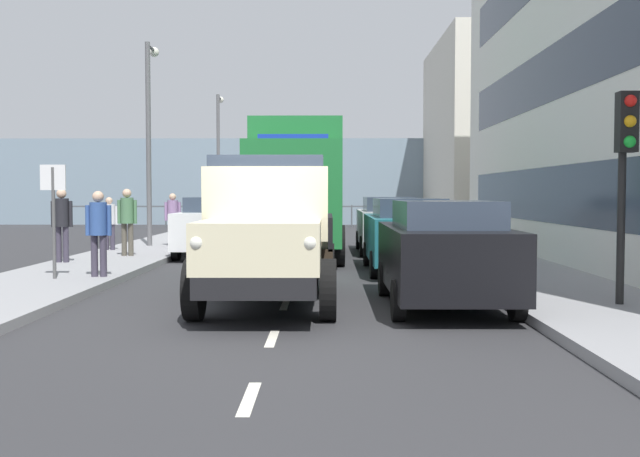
{
  "coord_description": "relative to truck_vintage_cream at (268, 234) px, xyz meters",
  "views": [
    {
      "loc": [
        -0.7,
        10.9,
        1.84
      ],
      "look_at": [
        -0.51,
        -8.3,
        0.92
      ],
      "focal_mm": 41.57,
      "sensor_mm": 36.0,
      "label": 1
    }
  ],
  "objects": [
    {
      "name": "traffic_light_near",
      "position": [
        -5.42,
        0.74,
        1.29
      ],
      "size": [
        0.28,
        0.41,
        3.2
      ],
      "color": "black",
      "rests_on": "sidewalk_left"
    },
    {
      "name": "pedestrian_strolling",
      "position": [
        5.52,
        -6.05,
        0.04
      ],
      "size": [
        0.53,
        0.34,
        1.8
      ],
      "color": "#383342",
      "rests_on": "sidewalk_right"
    },
    {
      "name": "pedestrian_couple_a",
      "position": [
        4.0,
        -11.74,
        -0.04
      ],
      "size": [
        0.53,
        0.34,
        1.68
      ],
      "color": "#383342",
      "rests_on": "sidewalk_right"
    },
    {
      "name": "sidewalk_right",
      "position": [
        4.62,
        -7.77,
        -1.1
      ],
      "size": [
        2.72,
        41.19,
        0.15
      ],
      "primitive_type": "cube",
      "color": "gray",
      "rests_on": "ground_plane"
    },
    {
      "name": "pedestrian_by_lamp",
      "position": [
        4.43,
        -7.93,
        0.04
      ],
      "size": [
        0.53,
        0.34,
        1.81
      ],
      "color": "#4C473D",
      "rests_on": "sidewalk_right"
    },
    {
      "name": "car_teal_kerbside_1",
      "position": [
        -2.83,
        -5.36,
        -0.28
      ],
      "size": [
        1.91,
        4.54,
        1.72
      ],
      "color": "#1E6670",
      "rests_on": "ground_plane"
    },
    {
      "name": "building_far_block",
      "position": [
        -10.4,
        -25.86,
        3.55
      ],
      "size": [
        7.8,
        10.64,
        9.45
      ],
      "color": "beige",
      "rests_on": "ground_plane"
    },
    {
      "name": "car_white_oppositeside_0",
      "position": [
        2.31,
        -9.44,
        -0.28
      ],
      "size": [
        1.87,
        4.28,
        1.72
      ],
      "color": "white",
      "rests_on": "ground_plane"
    },
    {
      "name": "lorry_cargo_green",
      "position": [
        -0.11,
        -9.42,
        0.9
      ],
      "size": [
        2.58,
        8.2,
        3.87
      ],
      "color": "#1E7033",
      "rests_on": "ground_plane"
    },
    {
      "name": "sidewalk_left",
      "position": [
        -5.14,
        -7.77,
        -1.1
      ],
      "size": [
        2.72,
        41.19,
        0.15
      ],
      "primitive_type": "cube",
      "color": "gray",
      "rests_on": "ground_plane"
    },
    {
      "name": "street_sign",
      "position": [
        4.44,
        -2.6,
        0.5
      ],
      "size": [
        0.5,
        0.07,
        2.25
      ],
      "color": "#4C4C4C",
      "rests_on": "sidewalk_right"
    },
    {
      "name": "truck_vintage_cream",
      "position": [
        0.0,
        0.0,
        0.0
      ],
      "size": [
        2.17,
        5.64,
        2.43
      ],
      "color": "black",
      "rests_on": "ground_plane"
    },
    {
      "name": "ground_plane",
      "position": [
        -0.26,
        -7.77,
        -1.18
      ],
      "size": [
        80.0,
        80.0,
        0.0
      ],
      "primitive_type": "plane",
      "color": "#2D2D30"
    },
    {
      "name": "pedestrian_couple_b",
      "position": [
        5.53,
        -9.99,
        -0.11
      ],
      "size": [
        0.53,
        0.34,
        1.57
      ],
      "color": "#383342",
      "rests_on": "sidewalk_right"
    },
    {
      "name": "lamp_post_far",
      "position": [
        4.44,
        -24.9,
        2.87
      ],
      "size": [
        0.32,
        1.14,
        6.56
      ],
      "color": "#59595B",
      "rests_on": "sidewalk_right"
    },
    {
      "name": "road_centreline_markings",
      "position": [
        -0.26,
        -6.56,
        -1.17
      ],
      "size": [
        0.12,
        35.96,
        0.01
      ],
      "color": "silver",
      "rests_on": "ground_plane"
    },
    {
      "name": "seawall_railing",
      "position": [
        -0.26,
        -27.76,
        -0.26
      ],
      "size": [
        28.08,
        0.08,
        1.2
      ],
      "color": "#4C5156",
      "rests_on": "ground_plane"
    },
    {
      "name": "pedestrian_with_bag",
      "position": [
        3.67,
        -2.97,
        -0.01
      ],
      "size": [
        0.53,
        0.34,
        1.73
      ],
      "color": "#383342",
      "rests_on": "sidewalk_right"
    },
    {
      "name": "sea_horizon",
      "position": [
        -0.26,
        -31.36,
        1.32
      ],
      "size": [
        80.0,
        0.8,
        5.0
      ],
      "primitive_type": "cube",
      "color": "gray",
      "rests_on": "ground_plane"
    },
    {
      "name": "car_silver_kerbside_2",
      "position": [
        -2.83,
        -10.89,
        -0.28
      ],
      "size": [
        1.86,
        4.44,
        1.72
      ],
      "color": "#B7BABF",
      "rests_on": "ground_plane"
    },
    {
      "name": "lamp_post_promenade",
      "position": [
        4.77,
        -11.98,
        2.84
      ],
      "size": [
        0.32,
        1.14,
        6.51
      ],
      "color": "#59595B",
      "rests_on": "sidewalk_right"
    },
    {
      "name": "car_black_kerbside_near",
      "position": [
        -2.83,
        0.03,
        -0.28
      ],
      "size": [
        1.89,
        4.29,
        1.72
      ],
      "color": "black",
      "rests_on": "ground_plane"
    }
  ]
}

